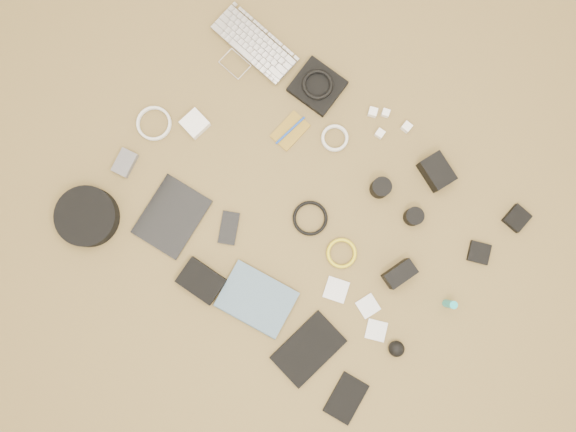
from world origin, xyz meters
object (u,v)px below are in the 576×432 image
Objects in this scene: laptop at (246,53)px; tablet at (172,217)px; dslr_camera at (436,172)px; phone at (229,228)px; paperback at (244,323)px; headphone_case at (87,217)px.

tablet is at bearing -71.36° from laptop.
dslr_camera reaches higher than phone.
tablet is 0.21m from phone.
paperback reaches higher than tablet.
phone is at bearing -106.53° from dslr_camera.
dslr_camera reaches higher than laptop.
paperback is at bearing -70.73° from phone.
headphone_case is 0.67m from paperback.
phone is at bearing 38.24° from paperback.
tablet is 0.45m from paperback.
headphone_case is (-0.24, -0.17, 0.02)m from tablet.
paperback is at bearing -83.62° from dslr_camera.
tablet is 1.01× the size of paperback.
paperback is at bearing -47.83° from laptop.
paperback is at bearing 0.51° from headphone_case.
dslr_camera reaches higher than tablet.
dslr_camera reaches higher than paperback.
headphone_case is at bearing 84.73° from paperback.
tablet is at bearing 178.25° from phone.
laptop is at bearing 94.40° from phone.
paperback reaches higher than phone.
laptop is 0.81m from dslr_camera.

